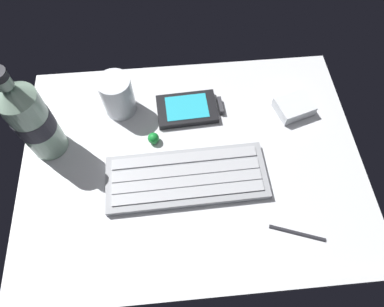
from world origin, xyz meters
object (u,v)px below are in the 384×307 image
at_px(keyboard, 187,177).
at_px(juice_cup, 118,97).
at_px(water_bottle, 31,119).
at_px(stylus_pen, 298,233).
at_px(charger_block, 294,107).
at_px(trackball_mouse, 153,138).
at_px(handheld_device, 190,109).

height_order(keyboard, juice_cup, juice_cup).
distance_m(water_bottle, stylus_pen, 0.49).
distance_m(juice_cup, charger_block, 0.35).
xyz_separation_m(trackball_mouse, stylus_pen, (0.23, -0.20, -0.01)).
bearing_deg(water_bottle, keyboard, -20.34).
relative_size(handheld_device, stylus_pen, 1.37).
bearing_deg(handheld_device, stylus_pen, -59.45).
relative_size(keyboard, stylus_pen, 3.08).
xyz_separation_m(keyboard, handheld_device, (0.02, 0.15, -0.00)).
bearing_deg(stylus_pen, keyboard, 166.60).
bearing_deg(keyboard, charger_block, 30.34).
height_order(water_bottle, stylus_pen, water_bottle).
distance_m(keyboard, trackball_mouse, 0.10).
relative_size(keyboard, trackball_mouse, 13.29).
bearing_deg(charger_block, stylus_pen, -101.58).
bearing_deg(juice_cup, keyboard, -54.72).
bearing_deg(juice_cup, charger_block, -5.90).
distance_m(handheld_device, charger_block, 0.21).
xyz_separation_m(charger_block, stylus_pen, (-0.05, -0.25, -0.01)).
bearing_deg(juice_cup, trackball_mouse, -52.71).
height_order(water_bottle, trackball_mouse, water_bottle).
height_order(keyboard, charger_block, charger_block).
xyz_separation_m(juice_cup, trackball_mouse, (0.06, -0.08, -0.03)).
bearing_deg(charger_block, handheld_device, 175.31).
relative_size(trackball_mouse, stylus_pen, 0.23).
distance_m(handheld_device, trackball_mouse, 0.10).
relative_size(handheld_device, charger_block, 1.87).
xyz_separation_m(handheld_device, charger_block, (0.21, -0.02, 0.00)).
bearing_deg(water_bottle, trackball_mouse, -2.34).
bearing_deg(handheld_device, trackball_mouse, -139.65).
bearing_deg(keyboard, juice_cup, 125.28).
height_order(charger_block, trackball_mouse, charger_block).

